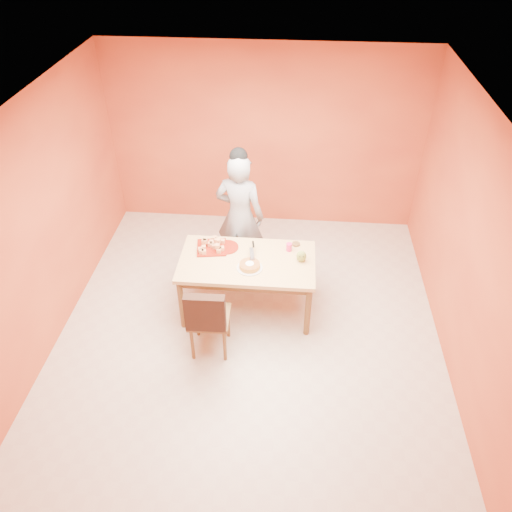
# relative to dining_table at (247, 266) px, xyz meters

# --- Properties ---
(floor) EXTENTS (5.00, 5.00, 0.00)m
(floor) POSITION_rel_dining_table_xyz_m (0.06, -0.44, -0.67)
(floor) COLOR beige
(floor) RESTS_ON ground
(ceiling) EXTENTS (5.00, 5.00, 0.00)m
(ceiling) POSITION_rel_dining_table_xyz_m (0.06, -0.44, 2.03)
(ceiling) COLOR white
(ceiling) RESTS_ON wall_back
(wall_back) EXTENTS (4.50, 0.00, 4.50)m
(wall_back) POSITION_rel_dining_table_xyz_m (0.06, 2.06, 0.68)
(wall_back) COLOR #D05A30
(wall_back) RESTS_ON floor
(wall_left) EXTENTS (0.00, 5.00, 5.00)m
(wall_left) POSITION_rel_dining_table_xyz_m (-2.19, -0.44, 0.68)
(wall_left) COLOR #D05A30
(wall_left) RESTS_ON floor
(wall_right) EXTENTS (0.00, 5.00, 5.00)m
(wall_right) POSITION_rel_dining_table_xyz_m (2.31, -0.44, 0.68)
(wall_right) COLOR #D05A30
(wall_right) RESTS_ON floor
(dining_table) EXTENTS (1.60, 0.90, 0.76)m
(dining_table) POSITION_rel_dining_table_xyz_m (0.00, 0.00, 0.00)
(dining_table) COLOR tan
(dining_table) RESTS_ON floor
(dining_chair) EXTENTS (0.46, 0.53, 0.98)m
(dining_chair) POSITION_rel_dining_table_xyz_m (-0.35, -0.72, -0.16)
(dining_chair) COLOR brown
(dining_chair) RESTS_ON floor
(pastry_pile) EXTENTS (0.31, 0.31, 0.10)m
(pastry_pile) POSITION_rel_dining_table_xyz_m (-0.45, 0.20, 0.17)
(pastry_pile) COLOR #E59C61
(pastry_pile) RESTS_ON pastry_platter
(person) EXTENTS (0.71, 0.53, 1.75)m
(person) POSITION_rel_dining_table_xyz_m (-0.17, 0.76, 0.21)
(person) COLOR gray
(person) RESTS_ON floor
(pastry_platter) EXTENTS (0.40, 0.40, 0.02)m
(pastry_platter) POSITION_rel_dining_table_xyz_m (-0.45, 0.20, 0.10)
(pastry_platter) COLOR maroon
(pastry_platter) RESTS_ON dining_table
(red_dinner_plate) EXTENTS (0.31, 0.31, 0.02)m
(red_dinner_plate) POSITION_rel_dining_table_xyz_m (-0.27, 0.22, 0.10)
(red_dinner_plate) COLOR maroon
(red_dinner_plate) RESTS_ON dining_table
(white_cake_plate) EXTENTS (0.35, 0.35, 0.01)m
(white_cake_plate) POSITION_rel_dining_table_xyz_m (0.04, -0.15, 0.10)
(white_cake_plate) COLOR silver
(white_cake_plate) RESTS_ON dining_table
(sponge_cake) EXTENTS (0.25, 0.25, 0.05)m
(sponge_cake) POSITION_rel_dining_table_xyz_m (0.04, -0.15, 0.13)
(sponge_cake) COLOR gold
(sponge_cake) RESTS_ON white_cake_plate
(cake_server) EXTENTS (0.08, 0.25, 0.01)m
(cake_server) POSITION_rel_dining_table_xyz_m (0.05, 0.03, 0.17)
(cake_server) COLOR white
(cake_server) RESTS_ON sponge_cake
(egg_ornament) EXTENTS (0.13, 0.11, 0.15)m
(egg_ornament) POSITION_rel_dining_table_xyz_m (0.63, 0.03, 0.17)
(egg_ornament) COLOR olive
(egg_ornament) RESTS_ON dining_table
(magenta_glass) EXTENTS (0.07, 0.07, 0.10)m
(magenta_glass) POSITION_rel_dining_table_xyz_m (0.48, 0.23, 0.14)
(magenta_glass) COLOR #DE2164
(magenta_glass) RESTS_ON dining_table
(checker_tin) EXTENTS (0.11, 0.11, 0.03)m
(checker_tin) POSITION_rel_dining_table_xyz_m (0.57, 0.35, 0.11)
(checker_tin) COLOR #321C0D
(checker_tin) RESTS_ON dining_table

